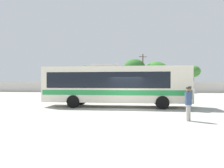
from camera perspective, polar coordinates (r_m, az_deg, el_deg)
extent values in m
plane|color=#A3A099|center=(25.78, 4.60, -4.21)|extent=(300.00, 300.00, 0.00)
cube|color=beige|center=(43.52, 4.99, -0.83)|extent=(80.00, 0.30, 2.29)
cube|color=silver|center=(17.58, 0.99, -0.09)|extent=(12.22, 2.81, 2.95)
cube|color=black|center=(17.65, -0.97, 1.06)|extent=(10.03, 2.79, 1.30)
cube|color=green|center=(17.60, 0.99, -2.21)|extent=(11.98, 2.83, 0.41)
cube|color=#19212D|center=(18.02, 20.68, 1.58)|extent=(0.09, 2.30, 1.53)
cube|color=green|center=(18.07, 20.68, -3.66)|extent=(0.11, 2.50, 0.71)
cube|color=#B2B2B2|center=(17.76, -1.95, 5.06)|extent=(2.23, 1.45, 0.24)
cylinder|color=black|center=(18.89, 12.87, -4.31)|extent=(1.05, 0.32, 1.04)
cylinder|color=black|center=(16.46, 13.78, -5.00)|extent=(1.05, 0.32, 1.04)
cylinder|color=black|center=(19.46, -8.51, -4.17)|extent=(1.05, 0.32, 1.04)
cylinder|color=black|center=(17.12, -10.68, -4.79)|extent=(1.05, 0.32, 1.04)
cylinder|color=#33476B|center=(16.04, 20.72, -5.49)|extent=(0.16, 0.16, 0.86)
cylinder|color=#33476B|center=(15.88, 20.81, -5.55)|extent=(0.16, 0.16, 0.86)
cylinder|color=#4C4C51|center=(15.90, 20.77, -2.76)|extent=(0.39, 0.39, 0.68)
sphere|color=brown|center=(15.88, 20.78, -1.12)|extent=(0.23, 0.23, 0.23)
cylinder|color=#262628|center=(15.88, 20.78, -0.75)|extent=(0.24, 0.24, 0.07)
cylinder|color=#B7B2A8|center=(11.97, 20.56, -7.45)|extent=(0.16, 0.16, 0.87)
cylinder|color=#B7B2A8|center=(11.83, 20.22, -7.55)|extent=(0.16, 0.16, 0.87)
cylinder|color=#33476B|center=(11.82, 20.40, -3.77)|extent=(0.51, 0.51, 0.69)
sphere|color=#8C6647|center=(11.80, 20.40, -1.53)|extent=(0.23, 0.23, 0.23)
cylinder|color=#262628|center=(11.79, 20.40, -1.02)|extent=(0.25, 0.25, 0.07)
cube|color=black|center=(41.40, -7.64, -1.58)|extent=(4.66, 2.16, 0.66)
cube|color=black|center=(41.35, -7.33, -0.75)|extent=(2.62, 1.85, 0.54)
cylinder|color=black|center=(40.78, -9.78, -2.08)|extent=(0.66, 0.27, 0.64)
cylinder|color=black|center=(42.51, -9.34, -1.98)|extent=(0.66, 0.27, 0.64)
cylinder|color=black|center=(40.35, -5.86, -2.10)|extent=(0.66, 0.27, 0.64)
cylinder|color=black|center=(42.11, -5.57, -2.00)|extent=(0.66, 0.27, 0.64)
cube|color=red|center=(40.27, 0.64, -1.65)|extent=(4.45, 2.12, 0.63)
cube|color=black|center=(40.25, 0.94, -0.84)|extent=(2.50, 1.83, 0.51)
cylinder|color=black|center=(39.43, -1.33, -2.15)|extent=(0.65, 0.27, 0.64)
cylinder|color=black|center=(41.19, -1.22, -2.05)|extent=(0.65, 0.27, 0.64)
cylinder|color=black|center=(39.41, 2.57, -2.16)|extent=(0.65, 0.27, 0.64)
cylinder|color=black|center=(41.17, 2.51, -2.05)|extent=(0.65, 0.27, 0.64)
cube|color=maroon|center=(40.35, 10.09, -1.66)|extent=(4.12, 1.92, 0.62)
cube|color=black|center=(40.31, 9.81, -0.86)|extent=(2.28, 1.72, 0.51)
cylinder|color=black|center=(41.39, 11.70, -2.04)|extent=(0.65, 0.24, 0.64)
cylinder|color=black|center=(39.65, 12.04, -2.15)|extent=(0.65, 0.24, 0.64)
cylinder|color=black|center=(41.12, 8.21, -2.05)|extent=(0.65, 0.24, 0.64)
cylinder|color=black|center=(39.37, 8.41, -2.16)|extent=(0.65, 0.24, 0.64)
cube|color=silver|center=(41.41, 18.76, -1.64)|extent=(4.51, 2.14, 0.60)
cube|color=black|center=(41.36, 18.46, -0.88)|extent=(2.53, 1.84, 0.49)
cylinder|color=black|center=(42.51, 20.39, -1.99)|extent=(0.66, 0.27, 0.64)
cylinder|color=black|center=(40.78, 20.83, -2.10)|extent=(0.66, 0.27, 0.64)
cylinder|color=black|center=(42.11, 16.75, -2.01)|extent=(0.66, 0.27, 0.64)
cylinder|color=black|center=(40.36, 17.04, -2.11)|extent=(0.66, 0.27, 0.64)
cylinder|color=#4C3823|center=(46.87, 8.55, 3.04)|extent=(0.24, 0.24, 8.49)
cube|color=#473321|center=(47.18, 8.55, 7.47)|extent=(1.78, 0.54, 0.12)
cylinder|color=brown|center=(51.45, -7.63, 0.11)|extent=(0.32, 0.32, 3.65)
ellipsoid|color=#38752D|center=(51.53, -7.64, 3.50)|extent=(3.49, 3.49, 2.97)
cylinder|color=brown|center=(47.86, 6.24, 0.09)|extent=(0.32, 0.32, 3.65)
ellipsoid|color=#2D6628|center=(47.97, 6.25, 4.38)|extent=(5.04, 5.04, 4.28)
cylinder|color=brown|center=(47.57, 12.08, -0.63)|extent=(0.32, 0.32, 2.47)
ellipsoid|color=#38752D|center=(47.63, 12.08, 3.25)|extent=(5.68, 5.68, 4.83)
cylinder|color=brown|center=(52.16, 21.62, 0.07)|extent=(0.32, 0.32, 3.61)
ellipsoid|color=#38752D|center=(52.22, 21.63, 3.29)|extent=(3.25, 3.25, 2.76)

